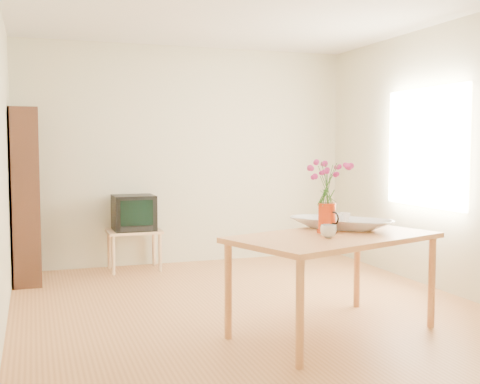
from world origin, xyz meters
name	(u,v)px	position (x,y,z in m)	size (l,w,h in m)	color
room	(254,159)	(0.03, 0.00, 1.30)	(4.50, 4.50, 4.50)	#B3723F
table	(334,245)	(0.36, -0.83, 0.68)	(1.74, 1.33, 0.75)	#CA7C45
tv_stand	(134,236)	(-0.70, 1.97, 0.39)	(0.60, 0.45, 0.46)	#E1B37F
bookshelf	(26,202)	(-1.85, 1.75, 0.84)	(0.28, 0.70, 1.80)	#341A11
pitcher	(327,219)	(0.36, -0.71, 0.86)	(0.15, 0.23, 0.23)	red
flowers	(327,180)	(0.36, -0.71, 1.16)	(0.27, 0.27, 0.38)	#D23187
mug	(328,231)	(0.26, -0.93, 0.80)	(0.12, 0.12, 0.09)	white
bowl	(341,198)	(0.56, -0.57, 1.00)	(0.54, 0.54, 0.51)	white
teacup_a	(337,204)	(0.52, -0.57, 0.96)	(0.07, 0.07, 0.07)	white
teacup_b	(345,203)	(0.60, -0.55, 0.96)	(0.07, 0.07, 0.07)	white
television	(134,212)	(-0.70, 1.98, 0.66)	(0.46, 0.44, 0.40)	black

